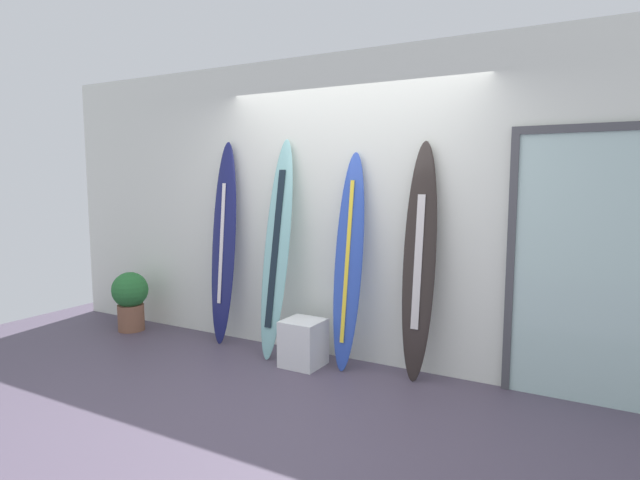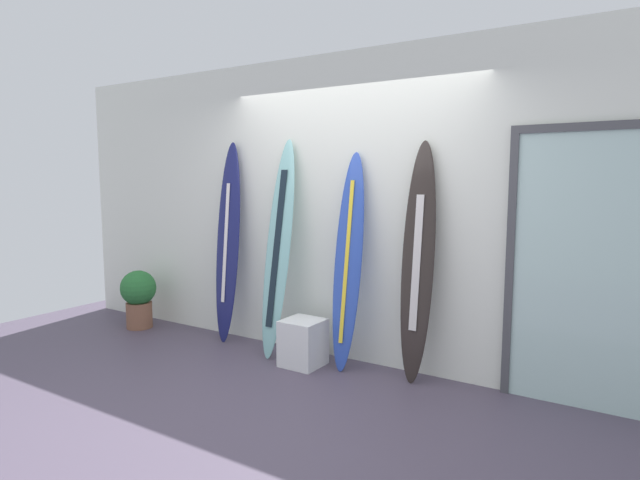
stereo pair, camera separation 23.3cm
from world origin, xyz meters
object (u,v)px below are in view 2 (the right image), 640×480
object	(u,v)px
surfboard_navy	(228,243)
glass_door	(589,265)
surfboard_cobalt	(348,261)
surfboard_charcoal	(418,263)
potted_plant	(139,295)
display_block_left	(303,343)
surfboard_seafoam	(278,248)

from	to	relation	value
surfboard_navy	glass_door	world-z (taller)	glass_door
surfboard_cobalt	surfboard_charcoal	bearing A→B (deg)	3.56
surfboard_charcoal	glass_door	xyz separation A→B (m)	(1.24, 0.14, 0.07)
glass_door	potted_plant	world-z (taller)	glass_door
surfboard_cobalt	surfboard_charcoal	size ratio (longest dim) A/B	0.96
display_block_left	glass_door	size ratio (longest dim) A/B	0.20
surfboard_cobalt	surfboard_charcoal	xyz separation A→B (m)	(0.63, 0.04, 0.04)
surfboard_navy	potted_plant	size ratio (longest dim) A/B	3.14
surfboard_charcoal	surfboard_seafoam	bearing A→B (deg)	-176.66
surfboard_charcoal	surfboard_navy	bearing A→B (deg)	-179.83
surfboard_seafoam	display_block_left	xyz separation A→B (m)	(0.36, -0.13, -0.82)
surfboard_cobalt	glass_door	distance (m)	1.88
surfboard_seafoam	potted_plant	distance (m)	1.99
surfboard_cobalt	surfboard_charcoal	world-z (taller)	surfboard_charcoal
surfboard_cobalt	glass_door	xyz separation A→B (m)	(1.87, 0.18, 0.11)
surfboard_navy	display_block_left	world-z (taller)	surfboard_navy
glass_door	potted_plant	bearing A→B (deg)	-175.70
surfboard_navy	surfboard_seafoam	size ratio (longest dim) A/B	1.00
surfboard_charcoal	glass_door	distance (m)	1.25
potted_plant	glass_door	bearing A→B (deg)	4.30
display_block_left	potted_plant	xyz separation A→B (m)	(-2.24, 0.01, 0.16)
surfboard_charcoal	potted_plant	world-z (taller)	surfboard_charcoal
surfboard_charcoal	glass_door	world-z (taller)	glass_door
surfboard_seafoam	surfboard_cobalt	world-z (taller)	surfboard_seafoam
surfboard_seafoam	surfboard_charcoal	distance (m)	1.36
surfboard_seafoam	display_block_left	size ratio (longest dim) A/B	4.92
display_block_left	potted_plant	bearing A→B (deg)	179.70
surfboard_seafoam	display_block_left	world-z (taller)	surfboard_seafoam
display_block_left	surfboard_seafoam	bearing A→B (deg)	160.37
surfboard_charcoal	display_block_left	world-z (taller)	surfboard_charcoal
display_block_left	glass_door	world-z (taller)	glass_door
surfboard_navy	glass_door	xyz separation A→B (m)	(3.29, 0.14, 0.04)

